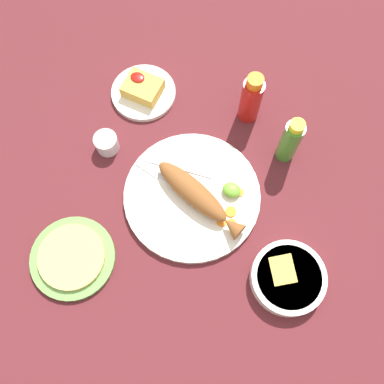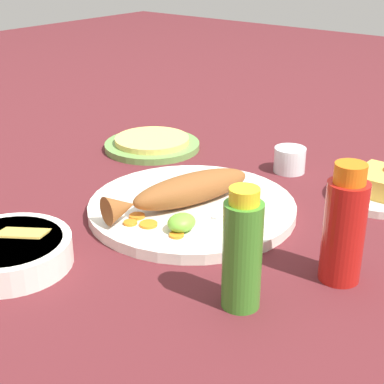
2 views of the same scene
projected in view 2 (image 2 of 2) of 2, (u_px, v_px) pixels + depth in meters
name	position (u px, v px, depth m)	size (l,w,h in m)	color
ground_plane	(192.00, 212.00, 1.00)	(4.00, 4.00, 0.00)	#561E23
main_plate	(192.00, 208.00, 1.00)	(0.35, 0.35, 0.02)	white
fried_fish	(183.00, 191.00, 0.98)	(0.27, 0.13, 0.05)	brown
fork_near	(226.00, 186.00, 1.06)	(0.18, 0.05, 0.00)	silver
fork_far	(243.00, 195.00, 1.02)	(0.19, 0.04, 0.00)	silver
carrot_slice_near	(137.00, 216.00, 0.94)	(0.03, 0.03, 0.00)	orange
carrot_slice_mid	(150.00, 225.00, 0.92)	(0.03, 0.03, 0.00)	orange
carrot_slice_far	(130.00, 223.00, 0.92)	(0.02, 0.02, 0.00)	orange
carrot_slice_extra	(177.00, 235.00, 0.89)	(0.02, 0.02, 0.00)	orange
lime_wedge_main	(182.00, 222.00, 0.90)	(0.05, 0.04, 0.03)	#6BB233
hot_sauce_bottle_red	(344.00, 227.00, 0.78)	(0.06, 0.06, 0.17)	#B21914
hot_sauce_bottle_green	(242.00, 252.00, 0.72)	(0.05, 0.05, 0.16)	#3D8428
salt_cup	(290.00, 161.00, 1.17)	(0.06, 0.06, 0.05)	silver
side_plate_fries	(379.00, 194.00, 1.06)	(0.18, 0.18, 0.01)	white
fries_pile	(381.00, 181.00, 1.05)	(0.10, 0.08, 0.04)	gold
guacamole_bowl	(9.00, 251.00, 0.84)	(0.18, 0.18, 0.05)	white
tortilla_plate	(152.00, 146.00, 1.30)	(0.21, 0.21, 0.01)	#6B9E4C
tortilla_stack	(152.00, 140.00, 1.29)	(0.16, 0.16, 0.01)	#E0C666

